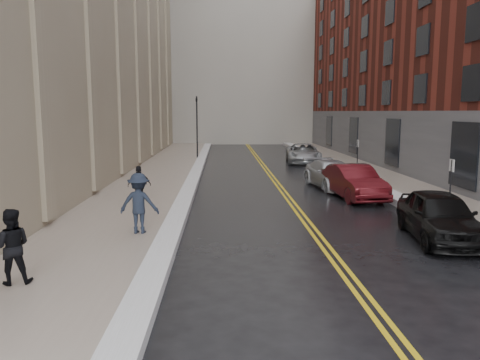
{
  "coord_description": "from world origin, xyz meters",
  "views": [
    {
      "loc": [
        -0.54,
        -8.76,
        3.97
      ],
      "look_at": [
        0.07,
        7.33,
        1.6
      ],
      "focal_mm": 35.0,
      "sensor_mm": 36.0,
      "label": 1
    }
  ],
  "objects": [
    {
      "name": "car_silver_far",
      "position": [
        5.74,
        27.17,
        0.75
      ],
      "size": [
        2.97,
        5.6,
        1.5
      ],
      "primitive_type": "imported",
      "rotation": [
        0.0,
        0.0,
        -0.09
      ],
      "color": "#A2A6AA",
      "rests_on": "ground"
    },
    {
      "name": "snow_ridge_left",
      "position": [
        -2.2,
        16.0,
        0.13
      ],
      "size": [
        0.7,
        60.8,
        0.26
      ],
      "primitive_type": "cube",
      "color": "white",
      "rests_on": "ground"
    },
    {
      "name": "lane_stripe_a",
      "position": [
        2.38,
        16.0,
        0.0
      ],
      "size": [
        0.12,
        64.0,
        0.01
      ],
      "primitive_type": "cube",
      "color": "gold",
      "rests_on": "ground"
    },
    {
      "name": "car_silver_near",
      "position": [
        5.2,
        15.2,
        0.71
      ],
      "size": [
        2.61,
        5.1,
        1.42
      ],
      "primitive_type": "imported",
      "rotation": [
        0.0,
        0.0,
        0.13
      ],
      "color": "#B6B8BE",
      "rests_on": "ground"
    },
    {
      "name": "sidewalk_right",
      "position": [
        9.0,
        16.0,
        0.07
      ],
      "size": [
        3.0,
        64.0,
        0.15
      ],
      "primitive_type": "cube",
      "color": "gray",
      "rests_on": "ground"
    },
    {
      "name": "pedestrian_c",
      "position": [
        -3.96,
        10.4,
        0.96
      ],
      "size": [
        1.0,
        0.55,
        1.61
      ],
      "primitive_type": "imported",
      "rotation": [
        0.0,
        0.0,
        3.32
      ],
      "color": "black",
      "rests_on": "sidewalk_left"
    },
    {
      "name": "ground",
      "position": [
        0.0,
        0.0,
        0.0
      ],
      "size": [
        160.0,
        160.0,
        0.0
      ],
      "primitive_type": "plane",
      "color": "black",
      "rests_on": "ground"
    },
    {
      "name": "pedestrian_a",
      "position": [
        -5.23,
        1.46,
        1.0
      ],
      "size": [
        0.97,
        0.84,
        1.7
      ],
      "primitive_type": "imported",
      "rotation": [
        0.0,
        0.0,
        3.4
      ],
      "color": "black",
      "rests_on": "sidewalk_left"
    },
    {
      "name": "traffic_signal",
      "position": [
        -2.6,
        30.0,
        3.08
      ],
      "size": [
        0.18,
        0.15,
        5.2
      ],
      "color": "black",
      "rests_on": "ground"
    },
    {
      "name": "car_black",
      "position": [
        6.16,
        5.11,
        0.77
      ],
      "size": [
        2.39,
        4.72,
        1.54
      ],
      "primitive_type": "imported",
      "rotation": [
        0.0,
        0.0,
        -0.13
      ],
      "color": "black",
      "rests_on": "ground"
    },
    {
      "name": "lane_stripe_b",
      "position": [
        2.62,
        16.0,
        0.0
      ],
      "size": [
        0.12,
        64.0,
        0.01
      ],
      "primitive_type": "cube",
      "color": "gold",
      "rests_on": "ground"
    },
    {
      "name": "parking_sign_far",
      "position": [
        7.9,
        20.0,
        1.36
      ],
      "size": [
        0.06,
        0.35,
        2.23
      ],
      "color": "black",
      "rests_on": "ground"
    },
    {
      "name": "parking_sign_near",
      "position": [
        7.9,
        8.0,
        1.36
      ],
      "size": [
        0.06,
        0.35,
        2.23
      ],
      "color": "black",
      "rests_on": "ground"
    },
    {
      "name": "snow_ridge_right",
      "position": [
        7.15,
        16.0,
        0.15
      ],
      "size": [
        0.85,
        60.8,
        0.3
      ],
      "primitive_type": "cube",
      "color": "white",
      "rests_on": "ground"
    },
    {
      "name": "pedestrian_b",
      "position": [
        -3.17,
        5.79,
        1.11
      ],
      "size": [
        1.3,
        0.82,
        1.91
      ],
      "primitive_type": "imported",
      "rotation": [
        0.0,
        0.0,
        3.05
      ],
      "color": "#1A2230",
      "rests_on": "sidewalk_left"
    },
    {
      "name": "sidewalk_left",
      "position": [
        -4.5,
        16.0,
        0.07
      ],
      "size": [
        4.0,
        64.0,
        0.15
      ],
      "primitive_type": "cube",
      "color": "gray",
      "rests_on": "ground"
    },
    {
      "name": "car_maroon",
      "position": [
        5.49,
        12.22,
        0.77
      ],
      "size": [
        2.11,
        4.82,
        1.54
      ],
      "primitive_type": "imported",
      "rotation": [
        0.0,
        0.0,
        0.11
      ],
      "color": "#450C10",
      "rests_on": "ground"
    }
  ]
}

